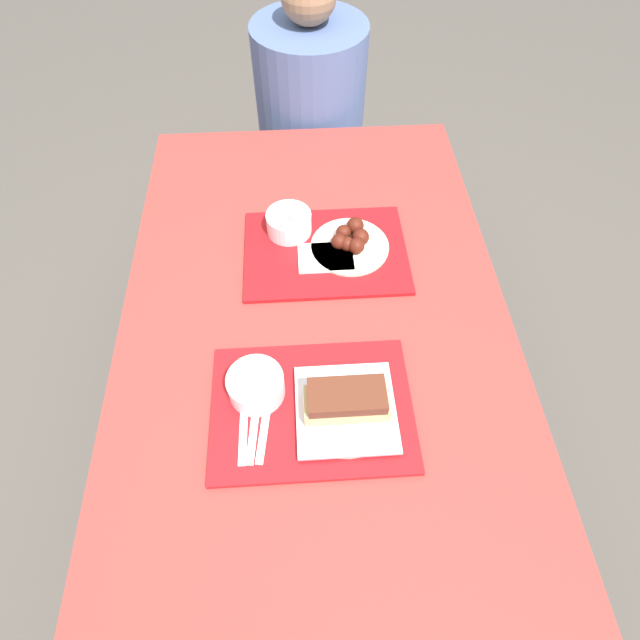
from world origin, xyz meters
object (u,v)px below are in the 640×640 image
object	(u,v)px
bowl_coleslaw_near	(256,385)
bowl_coleslaw_far	(289,222)
tray_near	(312,408)
person_seated_across	(310,91)
brisket_sandwich_plate	(346,405)
wings_plate_far	(351,241)
tray_far	(326,252)

from	to	relation	value
bowl_coleslaw_near	bowl_coleslaw_far	bearing A→B (deg)	80.37
tray_near	person_seated_across	size ratio (longest dim) A/B	0.64
bowl_coleslaw_near	brisket_sandwich_plate	world-z (taller)	brisket_sandwich_plate
bowl_coleslaw_far	wings_plate_far	xyz separation A→B (m)	(0.16, -0.07, -0.01)
brisket_sandwich_plate	person_seated_across	xyz separation A→B (m)	(-0.01, 1.25, -0.04)
bowl_coleslaw_near	wings_plate_far	distance (m)	0.49
tray_far	brisket_sandwich_plate	bearing A→B (deg)	-88.70
bowl_coleslaw_near	person_seated_across	xyz separation A→B (m)	(0.18, 1.19, -0.04)
tray_far	bowl_coleslaw_near	xyz separation A→B (m)	(-0.18, -0.41, 0.04)
wings_plate_far	tray_far	bearing A→B (deg)	-169.62
bowl_coleslaw_near	brisket_sandwich_plate	bearing A→B (deg)	-17.16
tray_near	brisket_sandwich_plate	xyz separation A→B (m)	(0.07, -0.02, 0.04)
tray_far	bowl_coleslaw_far	world-z (taller)	bowl_coleslaw_far
tray_far	person_seated_across	bearing A→B (deg)	90.11
bowl_coleslaw_near	wings_plate_far	size ratio (longest dim) A/B	0.58
tray_near	tray_far	world-z (taller)	same
brisket_sandwich_plate	person_seated_across	world-z (taller)	person_seated_across
tray_near	person_seated_across	xyz separation A→B (m)	(0.06, 1.24, -0.00)
wings_plate_far	person_seated_across	bearing A→B (deg)	95.10
tray_near	bowl_coleslaw_far	size ratio (longest dim) A/B	3.54
tray_near	person_seated_across	bearing A→B (deg)	87.29
bowl_coleslaw_far	bowl_coleslaw_near	bearing A→B (deg)	-99.63
tray_far	wings_plate_far	distance (m)	0.07
bowl_coleslaw_near	wings_plate_far	bearing A→B (deg)	59.87
bowl_coleslaw_far	wings_plate_far	world-z (taller)	bowl_coleslaw_far
tray_far	bowl_coleslaw_near	world-z (taller)	bowl_coleslaw_near
person_seated_across	bowl_coleslaw_far	bearing A→B (deg)	-97.47
tray_near	tray_far	size ratio (longest dim) A/B	1.00
wings_plate_far	person_seated_across	world-z (taller)	person_seated_across
wings_plate_far	brisket_sandwich_plate	bearing A→B (deg)	-96.78
brisket_sandwich_plate	bowl_coleslaw_far	bearing A→B (deg)	100.84
brisket_sandwich_plate	wings_plate_far	xyz separation A→B (m)	(0.06, 0.48, -0.01)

